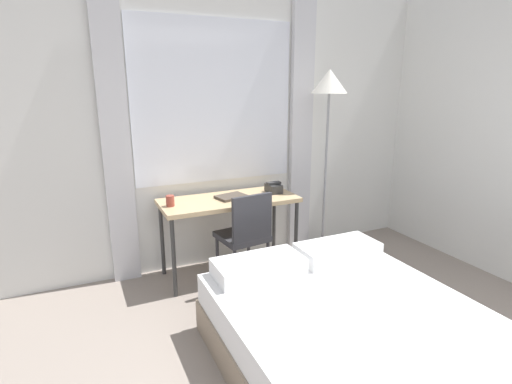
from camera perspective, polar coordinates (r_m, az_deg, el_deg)
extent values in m
cube|color=silver|center=(3.97, -3.44, 9.11)|extent=(5.18, 0.05, 2.70)
cube|color=white|center=(3.86, -5.87, 12.60)|extent=(1.56, 0.01, 1.50)
cube|color=silver|center=(3.65, -19.43, 6.96)|extent=(0.24, 0.06, 2.60)
cube|color=silver|center=(4.24, 6.44, 8.74)|extent=(0.24, 0.06, 2.60)
cube|color=tan|center=(3.70, -3.88, -1.22)|extent=(1.26, 0.54, 0.04)
cylinder|color=#333333|center=(3.47, -11.67, -9.27)|extent=(0.04, 0.04, 0.70)
cylinder|color=#333333|center=(3.87, 5.73, -6.37)|extent=(0.04, 0.04, 0.70)
cylinder|color=#333333|center=(3.88, -13.26, -6.62)|extent=(0.04, 0.04, 0.70)
cylinder|color=#333333|center=(4.25, 2.58, -4.31)|extent=(0.04, 0.04, 0.70)
cube|color=#333338|center=(3.64, -2.01, -6.33)|extent=(0.45, 0.45, 0.05)
cube|color=#333338|center=(3.42, -0.55, -3.73)|extent=(0.38, 0.08, 0.40)
cylinder|color=#333338|center=(3.52, -3.02, -11.19)|extent=(0.03, 0.03, 0.41)
cylinder|color=#333338|center=(3.68, 1.69, -9.96)|extent=(0.03, 0.03, 0.41)
cylinder|color=#333338|center=(3.80, -5.53, -9.22)|extent=(0.03, 0.03, 0.41)
cylinder|color=#333338|center=(3.95, -1.06, -8.18)|extent=(0.03, 0.03, 0.41)
cube|color=gray|center=(2.68, 15.84, -23.41)|extent=(1.52, 2.05, 0.24)
cube|color=white|center=(2.55, 16.22, -19.48)|extent=(1.49, 2.01, 0.21)
cube|color=white|center=(2.90, 0.36, -10.60)|extent=(0.64, 0.32, 0.12)
cube|color=white|center=(3.23, 11.56, -8.19)|extent=(0.64, 0.32, 0.12)
cylinder|color=#4C4C51|center=(4.41, 9.36, -8.46)|extent=(0.32, 0.32, 0.03)
cylinder|color=gray|center=(4.15, 9.86, 2.24)|extent=(0.02, 0.02, 1.65)
cone|color=silver|center=(4.05, 10.47, 15.30)|extent=(0.35, 0.35, 0.23)
cube|color=#2D2D2D|center=(3.89, 2.52, 0.52)|extent=(0.12, 0.17, 0.08)
cube|color=#2D2D2D|center=(3.88, 2.53, 1.27)|extent=(0.14, 0.06, 0.02)
cube|color=#4C4238|center=(3.71, -3.52, -0.68)|extent=(0.31, 0.25, 0.02)
cube|color=white|center=(3.71, -3.53, -0.61)|extent=(0.29, 0.24, 0.01)
cylinder|color=#993F33|center=(3.52, -12.16, -1.25)|extent=(0.07, 0.07, 0.10)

